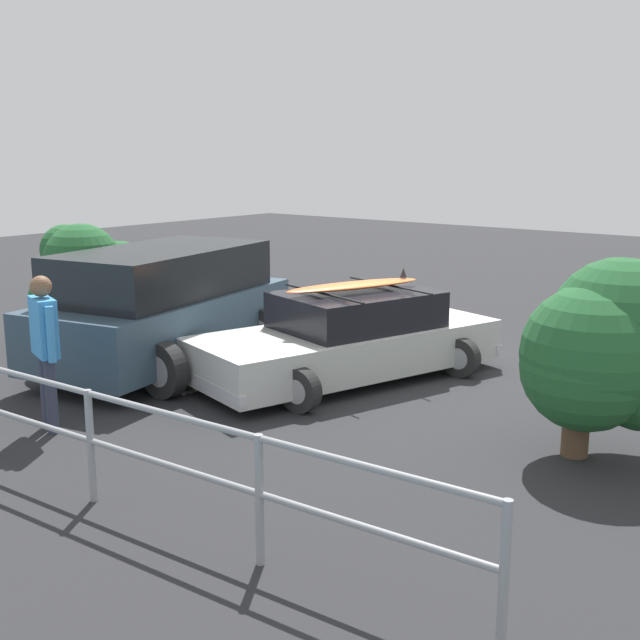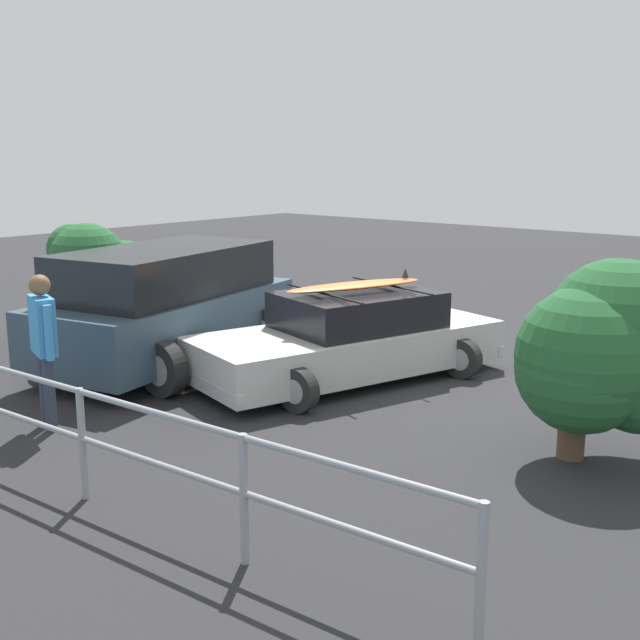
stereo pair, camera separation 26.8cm
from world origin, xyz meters
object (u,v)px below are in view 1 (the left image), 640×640
Objects in this scene: sedan_car at (349,338)px; person_bystander at (45,339)px; bush_near_right at (91,285)px; bush_near_left at (604,351)px; suv_car at (164,306)px.

person_bystander is (1.42, 3.93, 0.51)m from sedan_car.
person_bystander is 4.66m from bush_near_right.
person_bystander is 0.81× the size of bush_near_right.
bush_near_left is 8.75m from bush_near_right.
person_bystander is at bearing 112.40° from suv_car.
bush_near_left reaches higher than person_bystander.
suv_car is 2.05× the size of bush_near_right.
sedan_car is 2.83m from suv_car.
suv_car is 2.53× the size of person_bystander.
suv_car is 2.37m from bush_near_right.
person_bystander is 6.13m from bush_near_left.
suv_car is 2.17× the size of bush_near_left.
bush_near_left is at bearing -149.62° from person_bystander.
person_bystander is 0.86× the size of bush_near_left.
bush_near_right is at bearing -42.09° from person_bystander.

